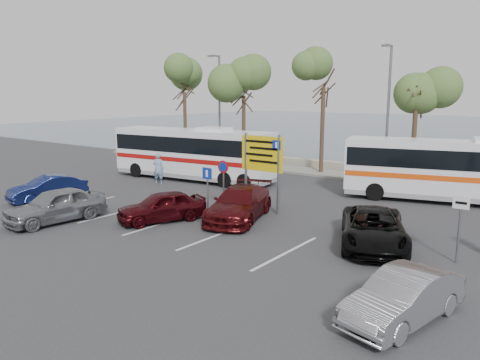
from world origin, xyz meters
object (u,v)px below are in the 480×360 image
Objects in this scene: coach_bus_left at (193,155)px; car_blue at (48,188)px; car_red at (162,206)px; direction_sign at (262,160)px; pedestrian_near at (158,168)px; street_lamp_right at (388,107)px; suv_black at (374,228)px; street_lamp_left at (219,104)px; car_silver_b at (403,297)px; car_maroon at (239,203)px; coach_bus_right at (455,172)px; car_silver_a at (56,205)px.

coach_bus_left is 2.89× the size of car_blue.
direction_sign is at bearing 81.64° from car_red.
street_lamp_right is at bearing -162.77° from pedestrian_near.
street_lamp_left is at bearing 120.44° from suv_black.
car_blue is 1.02× the size of car_silver_b.
street_lamp_left reaches higher than car_maroon.
coach_bus_right is at bearing 178.44° from pedestrian_near.
car_silver_a is 4.49m from car_blue.
coach_bus_left is at bearing -130.46° from pedestrian_near.
car_red is 8.46m from pedestrian_near.
suv_black is (17.00, -12.02, -3.94)m from street_lamp_left.
car_red is at bearing -107.51° from street_lamp_right.
car_blue is at bearing -144.34° from coach_bus_right.
street_lamp_right reaches higher than car_maroon.
pedestrian_near is at bearing 168.34° from direction_sign.
coach_bus_left is at bearing -147.70° from street_lamp_right.
coach_bus_right is 14.17m from car_silver_b.
suv_black is at bearing 145.41° from pedestrian_near.
car_maroon is at bearing -47.54° from street_lamp_left.
coach_bus_right is 18.90m from car_silver_a.
street_lamp_right is at bearing 61.72° from car_maroon.
car_silver_a reaches higher than car_silver_b.
car_silver_b is (14.68, 0.00, -0.11)m from car_silver_a.
direction_sign reaches higher than coach_bus_left.
car_silver_a is (5.00, -17.02, -3.88)m from street_lamp_left.
street_lamp_right is 18.71m from car_silver_b.
direction_sign reaches higher than car_blue.
coach_bus_right is 20.53m from car_blue.
car_red is at bearing -59.10° from street_lamp_left.
coach_bus_left is 9.67m from car_red.
car_blue is (1.00, -14.98, -3.97)m from street_lamp_left.
street_lamp_right reaches higher than suv_black.
direction_sign is at bearing 155.54° from car_silver_b.
street_lamp_left is 2.23× the size of direction_sign.
pedestrian_near is at bearing -141.55° from street_lamp_right.
street_lamp_right reaches higher than car_silver_a.
coach_bus_left is 19.81m from car_silver_b.
pedestrian_near is (-15.39, -5.50, -0.59)m from coach_bus_right.
street_lamp_left reaches higher than car_silver_b.
coach_bus_right is at bearing -9.70° from street_lamp_left.
coach_bus_right is 2.26× the size of suv_black.
car_silver_b is at bearing -40.86° from street_lamp_left.
pedestrian_near reaches higher than car_maroon.
direction_sign is at bearing -100.94° from street_lamp_right.
car_maroon is 1.31× the size of car_silver_b.
coach_bus_left is (3.05, -6.29, -3.04)m from street_lamp_left.
coach_bus_right is 5.72× the size of pedestrian_near.
car_red is at bearing 170.25° from suv_black.
direction_sign is 0.74× the size of car_maroon.
coach_bus_right is (17.66, -3.02, -3.07)m from street_lamp_left.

